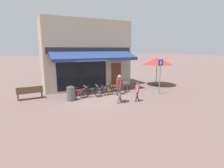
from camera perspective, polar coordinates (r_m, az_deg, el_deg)
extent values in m
plane|color=brown|center=(11.89, -4.25, -4.64)|extent=(160.00, 160.00, 0.00)
cube|color=tan|center=(15.37, -8.55, 9.43)|extent=(7.21, 3.00, 5.56)
cube|color=black|center=(13.83, -9.54, 2.82)|extent=(3.96, 0.04, 2.20)
cube|color=#5B2D1E|center=(14.97, 1.37, 2.85)|extent=(0.90, 0.04, 2.10)
cube|color=#282623|center=(13.92, -6.63, 10.87)|extent=(6.85, 0.06, 0.44)
cube|color=navy|center=(13.22, -5.46, 9.46)|extent=(6.49, 1.58, 0.50)
cube|color=navy|center=(12.51, -4.13, 7.87)|extent=(6.49, 0.03, 0.20)
cylinder|color=#47494F|center=(12.46, -3.15, -1.27)|extent=(3.93, 0.04, 0.04)
cylinder|color=#47494F|center=(11.92, -11.63, -3.44)|extent=(0.04, 0.04, 0.55)
cylinder|color=#47494F|center=(13.37, 4.42, -1.61)|extent=(0.04, 0.04, 0.55)
torus|color=black|center=(12.07, -8.33, -2.83)|extent=(0.70, 0.30, 0.68)
cylinder|color=#9E9EA3|center=(12.07, -8.33, -2.83)|extent=(0.08, 0.08, 0.08)
torus|color=black|center=(11.58, -12.78, -3.61)|extent=(0.70, 0.30, 0.68)
cylinder|color=#9E9EA3|center=(11.58, -12.78, -3.61)|extent=(0.08, 0.08, 0.08)
cylinder|color=#B21E1E|center=(11.82, -9.95, -2.44)|extent=(0.59, 0.11, 0.36)
cylinder|color=#B21E1E|center=(11.74, -10.08, -1.67)|extent=(0.64, 0.18, 0.05)
cylinder|color=#B21E1E|center=(11.67, -11.33, -2.64)|extent=(0.11, 0.12, 0.36)
cylinder|color=#B21E1E|center=(11.66, -11.98, -3.51)|extent=(0.37, 0.12, 0.05)
cylinder|color=#B21E1E|center=(11.58, -12.13, -2.73)|extent=(0.32, 0.05, 0.35)
cylinder|color=#B21E1E|center=(11.98, -8.53, -2.16)|extent=(0.15, 0.12, 0.33)
cylinder|color=#9E9EA3|center=(11.56, -11.52, -1.63)|extent=(0.06, 0.05, 0.11)
cube|color=black|center=(11.53, -11.58, -1.32)|extent=(0.26, 0.16, 0.06)
cylinder|color=#9E9EA3|center=(11.87, -8.71, -1.17)|extent=(0.04, 0.05, 0.14)
cylinder|color=#9E9EA3|center=(11.85, -8.70, -0.85)|extent=(0.14, 0.51, 0.10)
torus|color=black|center=(12.32, -4.51, -2.44)|extent=(0.68, 0.10, 0.68)
cylinder|color=#9E9EA3|center=(12.32, -4.51, -2.44)|extent=(0.07, 0.07, 0.07)
torus|color=black|center=(11.96, -9.22, -2.99)|extent=(0.68, 0.10, 0.68)
cylinder|color=#9E9EA3|center=(11.96, -9.22, -2.99)|extent=(0.07, 0.07, 0.07)
cylinder|color=black|center=(12.13, -6.26, -1.97)|extent=(0.59, 0.04, 0.36)
cylinder|color=black|center=(12.07, -6.44, -1.19)|extent=(0.66, 0.05, 0.05)
cylinder|color=black|center=(12.02, -7.72, -2.10)|extent=(0.12, 0.06, 0.36)
cylinder|color=black|center=(12.02, -8.37, -2.93)|extent=(0.38, 0.04, 0.05)
cylinder|color=black|center=(11.96, -8.56, -2.15)|extent=(0.32, 0.05, 0.35)
cylinder|color=black|center=(12.25, -4.75, -1.76)|extent=(0.15, 0.06, 0.33)
cylinder|color=#9E9EA3|center=(11.94, -7.97, -1.09)|extent=(0.06, 0.04, 0.11)
cube|color=black|center=(11.91, -8.04, -0.77)|extent=(0.24, 0.11, 0.06)
cylinder|color=#9E9EA3|center=(12.17, -5.00, -0.76)|extent=(0.03, 0.03, 0.14)
cylinder|color=#9E9EA3|center=(12.15, -5.00, -0.44)|extent=(0.03, 0.52, 0.06)
torus|color=black|center=(12.68, -0.66, -1.96)|extent=(0.72, 0.31, 0.70)
cylinder|color=#9E9EA3|center=(12.68, -0.66, -1.96)|extent=(0.08, 0.08, 0.08)
torus|color=black|center=(12.09, -4.26, -2.66)|extent=(0.72, 0.31, 0.70)
cylinder|color=#9E9EA3|center=(12.09, -4.26, -2.66)|extent=(0.08, 0.08, 0.08)
cylinder|color=#892D7A|center=(12.43, -2.06, -1.51)|extent=(0.53, 0.22, 0.37)
cylinder|color=#892D7A|center=(12.39, -2.28, -0.70)|extent=(0.60, 0.18, 0.05)
cylinder|color=#892D7A|center=(12.25, -3.17, -1.68)|extent=(0.13, 0.08, 0.37)
cylinder|color=#892D7A|center=(12.19, -3.60, -2.58)|extent=(0.34, 0.11, 0.05)
cylinder|color=#892D7A|center=(12.14, -3.82, -1.76)|extent=(0.29, 0.16, 0.36)
cylinder|color=#892D7A|center=(12.62, -0.92, -1.26)|extent=(0.15, 0.06, 0.34)
cylinder|color=#9E9EA3|center=(12.19, -3.48, -0.64)|extent=(0.06, 0.04, 0.11)
cube|color=black|center=(12.18, -3.57, -0.32)|extent=(0.26, 0.16, 0.06)
cylinder|color=#9E9EA3|center=(12.57, -1.22, -0.24)|extent=(0.04, 0.05, 0.14)
cylinder|color=#9E9EA3|center=(12.56, -1.25, 0.08)|extent=(0.15, 0.51, 0.10)
torus|color=black|center=(12.77, 3.04, -1.82)|extent=(0.73, 0.29, 0.73)
cylinder|color=#9E9EA3|center=(12.77, 3.04, -1.82)|extent=(0.08, 0.08, 0.08)
torus|color=black|center=(12.55, -1.59, -2.05)|extent=(0.73, 0.29, 0.73)
cylinder|color=#9E9EA3|center=(12.55, -1.59, -2.05)|extent=(0.08, 0.08, 0.08)
cylinder|color=orange|center=(12.63, 1.32, -1.22)|extent=(0.57, 0.21, 0.39)
cylinder|color=orange|center=(12.56, 1.16, -0.41)|extent=(0.63, 0.19, 0.05)
cylinder|color=orange|center=(12.56, -0.11, -1.25)|extent=(0.12, 0.05, 0.38)
cylinder|color=orange|center=(12.58, -0.77, -2.05)|extent=(0.37, 0.12, 0.05)
cylinder|color=orange|center=(12.52, -0.93, -1.25)|extent=(0.31, 0.14, 0.38)
cylinder|color=orange|center=(12.71, 2.81, -1.10)|extent=(0.15, 0.04, 0.35)
cylinder|color=#9E9EA3|center=(12.47, -0.34, -0.22)|extent=(0.06, 0.03, 0.11)
cube|color=black|center=(12.45, -0.40, 0.09)|extent=(0.26, 0.16, 0.06)
cylinder|color=#9E9EA3|center=(12.62, 2.60, -0.08)|extent=(0.03, 0.04, 0.14)
cylinder|color=#9E9EA3|center=(12.60, 2.61, 0.23)|extent=(0.15, 0.51, 0.07)
torus|color=black|center=(13.44, 4.95, -1.34)|extent=(0.62, 0.33, 0.65)
cylinder|color=#9E9EA3|center=(13.44, 4.95, -1.34)|extent=(0.09, 0.09, 0.07)
torus|color=black|center=(12.55, 2.08, -2.23)|extent=(0.62, 0.33, 0.65)
cylinder|color=#9E9EA3|center=(12.55, 2.08, -2.23)|extent=(0.09, 0.09, 0.07)
cylinder|color=#23703D|center=(13.07, 3.89, -1.05)|extent=(0.57, 0.30, 0.35)
cylinder|color=#23703D|center=(13.00, 3.77, -0.36)|extent=(0.64, 0.32, 0.05)
cylinder|color=#23703D|center=(12.79, 3.00, -1.28)|extent=(0.12, 0.06, 0.34)
cylinder|color=#23703D|center=(12.70, 2.61, -2.10)|extent=(0.37, 0.19, 0.05)
cylinder|color=#23703D|center=(12.64, 2.48, -1.40)|extent=(0.31, 0.18, 0.34)
cylinder|color=#23703D|center=(13.36, 4.79, -0.75)|extent=(0.16, 0.08, 0.31)
cylinder|color=#9E9EA3|center=(12.71, 2.83, -0.37)|extent=(0.06, 0.04, 0.11)
cube|color=black|center=(12.68, 2.78, -0.07)|extent=(0.26, 0.19, 0.05)
cylinder|color=#9E9EA3|center=(13.27, 4.62, 0.14)|extent=(0.04, 0.04, 0.14)
cylinder|color=#9E9EA3|center=(13.26, 4.62, 0.44)|extent=(0.24, 0.48, 0.05)
cylinder|color=slate|center=(11.01, 2.49, -3.71)|extent=(0.39, 0.20, 0.86)
cylinder|color=slate|center=(10.69, 2.29, -4.17)|extent=(0.39, 0.20, 0.86)
cylinder|color=maroon|center=(10.67, 2.42, -0.09)|extent=(0.48, 0.48, 0.66)
sphere|color=#A87A5B|center=(10.59, 2.45, 2.40)|extent=(0.22, 0.22, 0.22)
cylinder|color=maroon|center=(10.44, 2.86, -0.37)|extent=(0.32, 0.24, 0.59)
cylinder|color=maroon|center=(10.87, 1.84, 0.93)|extent=(0.24, 0.24, 0.30)
cylinder|color=#A87A5B|center=(10.87, 2.01, 1.39)|extent=(0.16, 0.23, 0.45)
cube|color=black|center=(10.77, 2.07, 2.44)|extent=(0.03, 0.07, 0.14)
cylinder|color=#282D47|center=(11.34, 8.33, -4.02)|extent=(0.24, 0.08, 0.60)
cylinder|color=#282D47|center=(11.14, 8.03, -4.29)|extent=(0.24, 0.08, 0.60)
cylinder|color=#B26684|center=(11.11, 8.26, -1.60)|extent=(0.24, 0.24, 0.46)
sphere|color=brown|center=(11.05, 8.31, 0.06)|extent=(0.15, 0.15, 0.15)
cylinder|color=#B26684|center=(10.97, 8.39, -1.78)|extent=(0.21, 0.11, 0.40)
cylinder|color=#B26684|center=(11.26, 8.12, -1.42)|extent=(0.21, 0.11, 0.40)
cylinder|color=#515459|center=(11.54, -13.33, -3.14)|extent=(0.51, 0.51, 0.89)
cone|color=#33353A|center=(11.43, -13.44, -0.73)|extent=(0.52, 0.52, 0.10)
cylinder|color=slate|center=(13.11, 15.36, 2.30)|extent=(0.07, 0.07, 2.59)
cube|color=#14429E|center=(12.98, 15.63, 6.73)|extent=(0.44, 0.02, 0.44)
cube|color=white|center=(12.97, 15.67, 6.72)|extent=(0.14, 0.01, 0.22)
cylinder|color=#4C3D2D|center=(16.29, 14.36, 3.84)|extent=(0.05, 0.05, 2.46)
cone|color=red|center=(16.20, 14.54, 7.26)|extent=(2.72, 2.72, 0.61)
cylinder|color=#262628|center=(16.49, 14.16, -0.30)|extent=(0.44, 0.44, 0.06)
cube|color=brown|center=(12.79, -25.22, -2.48)|extent=(1.61, 0.48, 0.06)
cube|color=brown|center=(12.56, -25.25, -1.70)|extent=(1.60, 0.09, 0.40)
cube|color=brown|center=(12.84, -28.33, -3.76)|extent=(0.09, 0.35, 0.45)
cube|color=brown|center=(12.89, -21.94, -3.15)|extent=(0.09, 0.35, 0.45)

